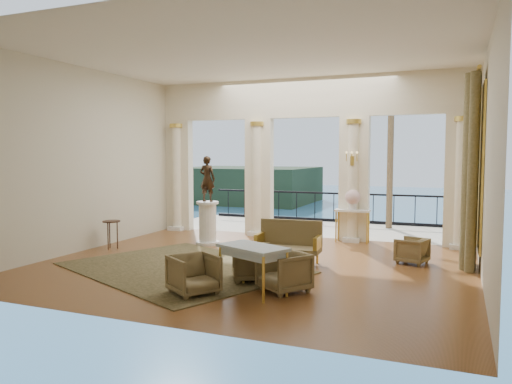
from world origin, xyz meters
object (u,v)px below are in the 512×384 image
at_px(armchair_c, 412,249).
at_px(settee, 289,242).
at_px(side_table, 111,225).
at_px(game_table, 253,251).
at_px(armchair_b, 284,270).
at_px(console_table, 352,215).
at_px(statue, 207,179).
at_px(armchair_a, 194,273).
at_px(armchair_d, 253,261).
at_px(pedestal, 208,224).

xyz_separation_m(armchair_c, settee, (-2.51, -0.92, 0.15)).
bearing_deg(side_table, game_table, -26.05).
bearing_deg(armchair_b, console_table, 123.89).
relative_size(settee, side_table, 2.02).
bearing_deg(statue, armchair_c, 178.75).
relative_size(armchair_a, armchair_d, 1.00).
distance_m(armchair_b, statue, 5.01).
xyz_separation_m(armchair_d, settee, (0.14, 1.74, 0.08)).
height_order(armchair_b, pedestal, pedestal).
bearing_deg(game_table, armchair_b, 57.94).
bearing_deg(armchair_d, side_table, 43.39).
height_order(settee, pedestal, pedestal).
bearing_deg(armchair_a, settee, 20.41).
height_order(armchair_c, console_table, console_table).
relative_size(armchair_b, pedestal, 0.67).
bearing_deg(console_table, settee, -107.54).
bearing_deg(pedestal, settee, -25.19).
xyz_separation_m(game_table, statue, (-2.87, 3.80, 1.00)).
bearing_deg(settee, side_table, 178.87).
bearing_deg(armchair_a, console_table, 19.79).
xyz_separation_m(armchair_a, console_table, (1.50, 5.99, 0.36)).
height_order(armchair_c, game_table, game_table).
bearing_deg(console_table, side_table, -152.42).
distance_m(armchair_a, statue, 4.87).
height_order(armchair_b, statue, statue).
bearing_deg(game_table, console_table, 108.37).
relative_size(armchair_a, console_table, 0.79).
bearing_deg(game_table, side_table, 178.48).
bearing_deg(pedestal, statue, 135.00).
bearing_deg(game_table, armchair_a, -129.32).
distance_m(pedestal, side_table, 2.43).
bearing_deg(armchair_b, statue, 168.98).
relative_size(armchair_c, pedestal, 0.55).
relative_size(statue, side_table, 1.67).
bearing_deg(armchair_c, armchair_b, -14.24).
bearing_deg(armchair_b, pedestal, 168.98).
distance_m(armchair_d, game_table, 0.94).
distance_m(armchair_d, side_table, 4.77).
height_order(armchair_c, statue, statue).
distance_m(armchair_b, side_table, 5.68).
bearing_deg(statue, game_table, 129.53).
bearing_deg(pedestal, armchair_c, -3.75).
relative_size(armchair_b, armchair_d, 1.02).
xyz_separation_m(armchair_a, armchair_b, (1.36, 0.74, 0.01)).
relative_size(armchair_a, side_table, 1.06).
height_order(armchair_d, statue, statue).
distance_m(game_table, pedestal, 4.76).
bearing_deg(settee, armchair_b, -77.23).
distance_m(armchair_a, armchair_c, 5.06).
distance_m(armchair_c, statue, 5.39).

